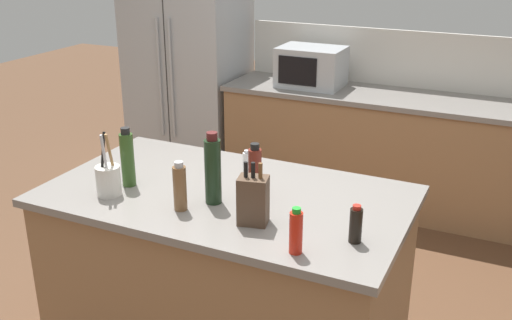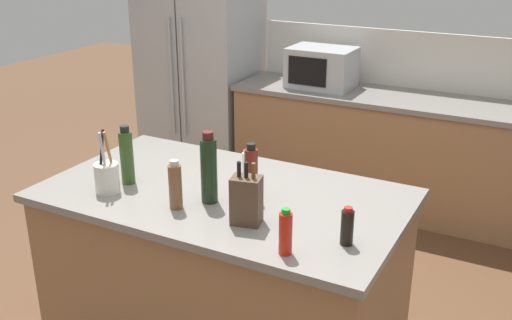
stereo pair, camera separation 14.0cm
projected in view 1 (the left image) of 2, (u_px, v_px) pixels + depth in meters
name	position (u px, v px, depth m)	size (l,w,h in m)	color
back_counter_run	(386.00, 151.00, 4.88)	(2.69, 0.66, 0.94)	#936B47
wall_backsplash	(402.00, 59.00, 4.90)	(2.65, 0.03, 0.46)	beige
kitchen_island	(228.00, 273.00, 3.15)	(1.80, 1.03, 0.94)	#936B47
refrigerator	(188.00, 70.00, 5.50)	(1.00, 0.75, 1.89)	#ADB2B7
microwave	(311.00, 67.00, 4.92)	(0.52, 0.39, 0.32)	#ADB2B7
knife_block	(253.00, 200.00, 2.63)	(0.15, 0.13, 0.29)	#4C3828
utensil_crock	(108.00, 179.00, 2.92)	(0.12, 0.12, 0.32)	beige
salt_shaker	(247.00, 163.00, 3.19)	(0.04, 0.04, 0.13)	silver
olive_oil_bottle	(127.00, 159.00, 3.01)	(0.07, 0.07, 0.31)	#2D4C1E
soy_sauce_bottle	(356.00, 225.00, 2.48)	(0.05, 0.05, 0.17)	black
vinegar_bottle	(255.00, 173.00, 2.87)	(0.06, 0.06, 0.28)	maroon
pepper_grinder	(180.00, 187.00, 2.76)	(0.06, 0.06, 0.24)	brown
wine_bottle	(213.00, 170.00, 2.81)	(0.08, 0.08, 0.35)	black
hot_sauce_bottle	(296.00, 232.00, 2.39)	(0.05, 0.05, 0.20)	red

